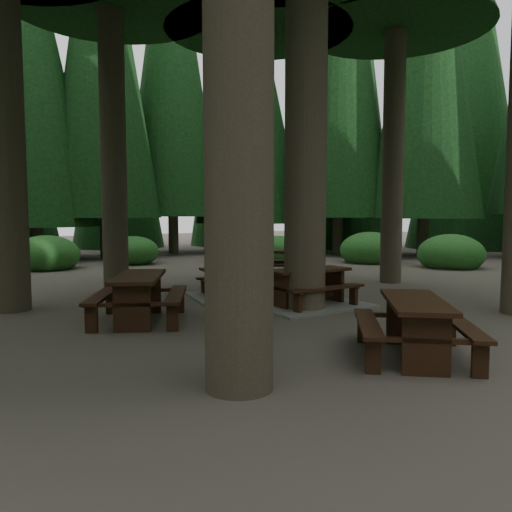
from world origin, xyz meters
TOP-DOWN VIEW (x-y plane):
  - ground at (0.00, 0.00)m, footprint 80.00×80.00m
  - picnic_table_a at (1.10, 0.45)m, footprint 2.40×2.01m
  - picnic_table_b at (-2.44, 0.95)m, footprint 2.36×2.50m
  - picnic_table_c at (0.46, 2.33)m, footprint 2.38×2.12m
  - picnic_table_d at (3.25, 3.93)m, footprint 2.64×2.60m
  - picnic_table_e at (-0.21, -3.34)m, footprint 2.36×2.38m
  - shrub_ring at (0.70, 0.75)m, footprint 23.86×24.64m

SIDE VIEW (x-z plane):
  - ground at x=0.00m, z-range 0.00..0.00m
  - picnic_table_c at x=0.46m, z-range -0.12..0.57m
  - picnic_table_a at x=1.10m, z-range -0.13..0.67m
  - shrub_ring at x=0.70m, z-range -0.35..1.15m
  - picnic_table_e at x=-0.21m, z-range 0.13..0.94m
  - picnic_table_b at x=-2.44m, z-range 0.14..1.00m
  - picnic_table_d at x=3.25m, z-range 0.15..1.04m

